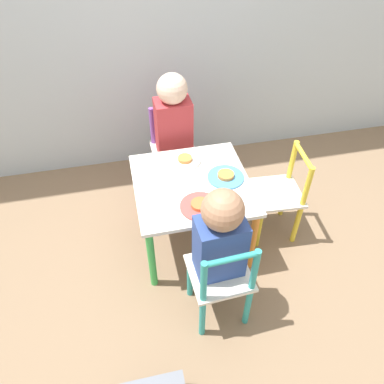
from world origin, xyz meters
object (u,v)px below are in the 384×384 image
at_px(plate_right, 226,176).
at_px(chair_purple, 173,151).
at_px(chair_yellow, 279,195).
at_px(plate_front, 200,206).
at_px(plate_back, 185,160).
at_px(kids_table, 192,192).
at_px(child_back, 174,127).
at_px(chair_teal, 221,280).
at_px(child_front, 219,242).

bearing_deg(plate_right, chair_purple, 111.35).
distance_m(chair_yellow, plate_front, 0.52).
distance_m(chair_purple, plate_front, 0.67).
bearing_deg(plate_back, plate_front, -90.00).
height_order(kids_table, plate_right, plate_right).
distance_m(plate_back, plate_front, 0.35).
relative_size(chair_yellow, plate_right, 2.92).
relative_size(child_back, plate_right, 4.32).
xyz_separation_m(kids_table, chair_teal, (0.02, -0.48, -0.09)).
bearing_deg(chair_teal, plate_back, -90.75).
xyz_separation_m(chair_purple, chair_yellow, (0.49, -0.51, 0.00)).
bearing_deg(chair_yellow, kids_table, -90.00).
bearing_deg(plate_back, kids_table, -90.00).
relative_size(plate_back, plate_front, 0.88).
bearing_deg(chair_purple, kids_table, -90.00).
distance_m(chair_yellow, plate_back, 0.54).
bearing_deg(chair_purple, child_front, -89.42).
xyz_separation_m(child_back, plate_back, (0.01, -0.24, -0.05)).
relative_size(chair_purple, child_back, 0.68).
height_order(chair_teal, plate_right, chair_teal).
bearing_deg(plate_right, child_back, 113.89).
distance_m(child_back, child_front, 0.83).
xyz_separation_m(chair_teal, plate_front, (-0.02, 0.30, 0.16)).
distance_m(child_back, plate_right, 0.46).
distance_m(chair_purple, plate_right, 0.54).
bearing_deg(chair_yellow, plate_front, -69.60).
relative_size(chair_yellow, plate_front, 2.84).
bearing_deg(child_back, child_front, -89.37).
distance_m(chair_teal, child_front, 0.20).
distance_m(plate_back, plate_right, 0.25).
xyz_separation_m(chair_purple, chair_teal, (0.04, -0.95, 0.00)).
bearing_deg(kids_table, child_front, -87.20).
distance_m(child_front, plate_right, 0.44).
bearing_deg(plate_right, plate_front, -135.00).
bearing_deg(plate_right, plate_back, 135.00).
bearing_deg(chair_teal, child_front, -90.00).
xyz_separation_m(chair_purple, plate_right, (0.19, -0.48, 0.16)).
bearing_deg(plate_front, plate_right, 45.00).
height_order(child_front, plate_front, child_front).
height_order(chair_purple, child_back, child_back).
distance_m(kids_table, plate_front, 0.19).
height_order(kids_table, child_back, child_back).
distance_m(chair_yellow, child_front, 0.62).
xyz_separation_m(child_front, plate_front, (-0.02, 0.24, -0.02)).
bearing_deg(chair_teal, chair_yellow, -138.29).
height_order(chair_teal, chair_yellow, same).
height_order(chair_purple, chair_yellow, same).
distance_m(chair_purple, child_front, 0.91).
bearing_deg(child_front, chair_purple, -90.67).
bearing_deg(chair_yellow, plate_right, -92.15).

